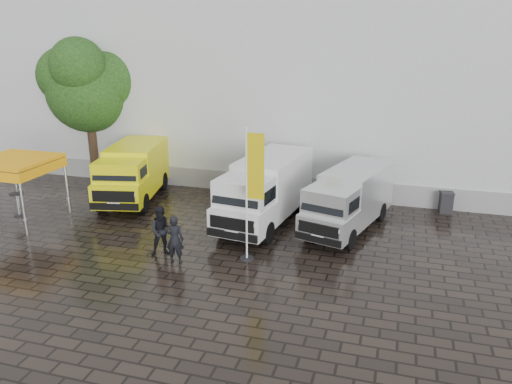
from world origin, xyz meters
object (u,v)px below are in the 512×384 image
(person_tent, at_px, (162,231))
(person_front, at_px, (175,239))
(van_yellow, at_px, (133,174))
(van_silver, at_px, (349,201))
(canopy_tent, at_px, (14,163))
(cocktail_table, at_px, (18,204))
(flagpole, at_px, (252,189))
(van_white, at_px, (265,192))
(wheelie_bin, at_px, (446,202))

(person_tent, bearing_deg, person_front, -62.51)
(van_yellow, relative_size, van_silver, 1.00)
(person_front, bearing_deg, person_tent, -39.49)
(canopy_tent, bearing_deg, person_front, -13.09)
(van_yellow, xyz_separation_m, cocktail_table, (-3.84, -3.41, -0.79))
(van_silver, distance_m, flagpole, 5.08)
(flagpole, bearing_deg, cocktail_table, 173.10)
(van_white, bearing_deg, person_front, -106.05)
(cocktail_table, height_order, person_tent, person_tent)
(van_yellow, bearing_deg, van_white, -21.86)
(van_silver, bearing_deg, canopy_tent, -151.94)
(person_front, height_order, person_tent, person_tent)
(van_white, bearing_deg, wheelie_bin, 32.58)
(flagpole, xyz_separation_m, person_front, (-2.51, -1.00, -1.78))
(flagpole, height_order, cocktail_table, flagpole)
(van_silver, relative_size, wheelie_bin, 5.92)
(van_silver, relative_size, person_tent, 3.03)
(van_silver, bearing_deg, person_tent, -128.67)
(van_white, xyz_separation_m, van_silver, (3.46, 0.24, -0.15))
(van_yellow, height_order, van_silver, van_yellow)
(van_silver, bearing_deg, cocktail_table, -154.17)
(person_front, bearing_deg, van_white, -119.79)
(canopy_tent, bearing_deg, flagpole, -4.83)
(cocktail_table, relative_size, person_tent, 0.55)
(wheelie_bin, bearing_deg, person_tent, -149.80)
(van_yellow, relative_size, van_white, 0.90)
(flagpole, xyz_separation_m, person_tent, (-3.23, -0.53, -1.73))
(wheelie_bin, bearing_deg, van_white, -161.58)
(flagpole, bearing_deg, wheelie_bin, 45.90)
(flagpole, bearing_deg, van_silver, 52.86)
(person_front, bearing_deg, wheelie_bin, -145.69)
(cocktail_table, bearing_deg, van_silver, 10.12)
(cocktail_table, bearing_deg, van_yellow, 41.57)
(van_silver, height_order, wheelie_bin, van_silver)
(van_silver, relative_size, flagpole, 1.18)
(flagpole, xyz_separation_m, wheelie_bin, (6.97, 7.19, -2.19))
(flagpole, distance_m, person_front, 3.24)
(canopy_tent, height_order, cocktail_table, canopy_tent)
(cocktail_table, bearing_deg, van_white, 12.03)
(van_silver, xyz_separation_m, canopy_tent, (-13.63, -2.98, 1.33))
(van_white, distance_m, canopy_tent, 10.60)
(wheelie_bin, xyz_separation_m, person_tent, (-10.19, -7.72, 0.46))
(van_silver, distance_m, person_front, 7.33)
(van_white, xyz_separation_m, person_tent, (-2.71, -4.18, -0.44))
(van_yellow, height_order, wheelie_bin, van_yellow)
(van_white, bearing_deg, canopy_tent, -157.71)
(canopy_tent, xyz_separation_m, cocktail_table, (-0.54, 0.46, -2.04))
(wheelie_bin, relative_size, person_tent, 0.51)
(wheelie_bin, xyz_separation_m, person_front, (-9.48, -8.19, 0.41))
(cocktail_table, distance_m, person_front, 9.04)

